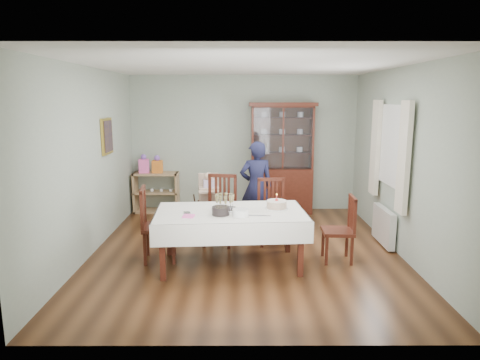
{
  "coord_description": "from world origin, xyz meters",
  "views": [
    {
      "loc": [
        -0.09,
        -6.09,
        2.24
      ],
      "look_at": [
        -0.08,
        0.2,
        1.05
      ],
      "focal_mm": 32.0,
      "sensor_mm": 36.0,
      "label": 1
    }
  ],
  "objects_px": {
    "chair_far_left": "(220,224)",
    "birthday_cake": "(277,205)",
    "china_cabinet": "(282,157)",
    "gift_bag_orange": "(157,165)",
    "chair_end_left": "(158,239)",
    "champagne_tray": "(224,205)",
    "high_chair": "(209,209)",
    "dining_table": "(231,238)",
    "chair_far_right": "(272,224)",
    "gift_bag_pink": "(144,165)",
    "sideboard": "(156,192)",
    "chair_end_right": "(338,242)",
    "woman": "(256,187)"
  },
  "relations": [
    {
      "from": "dining_table",
      "to": "china_cabinet",
      "type": "xyz_separation_m",
      "value": [
        0.96,
        2.8,
        0.74
      ]
    },
    {
      "from": "chair_end_left",
      "to": "birthday_cake",
      "type": "height_order",
      "value": "chair_end_left"
    },
    {
      "from": "dining_table",
      "to": "gift_bag_pink",
      "type": "xyz_separation_m",
      "value": [
        -1.77,
        2.8,
        0.58
      ]
    },
    {
      "from": "dining_table",
      "to": "gift_bag_orange",
      "type": "height_order",
      "value": "gift_bag_orange"
    },
    {
      "from": "chair_far_right",
      "to": "high_chair",
      "type": "relative_size",
      "value": 0.98
    },
    {
      "from": "gift_bag_pink",
      "to": "gift_bag_orange",
      "type": "bearing_deg",
      "value": 0.0
    },
    {
      "from": "chair_far_left",
      "to": "birthday_cake",
      "type": "bearing_deg",
      "value": -32.38
    },
    {
      "from": "champagne_tray",
      "to": "gift_bag_pink",
      "type": "xyz_separation_m",
      "value": [
        -1.68,
        2.73,
        0.13
      ]
    },
    {
      "from": "sideboard",
      "to": "chair_end_left",
      "type": "distance_m",
      "value": 2.68
    },
    {
      "from": "chair_far_right",
      "to": "birthday_cake",
      "type": "bearing_deg",
      "value": -94.49
    },
    {
      "from": "china_cabinet",
      "to": "chair_far_left",
      "type": "relative_size",
      "value": 2.03
    },
    {
      "from": "chair_far_right",
      "to": "birthday_cake",
      "type": "xyz_separation_m",
      "value": [
        -0.01,
        -0.81,
        0.52
      ]
    },
    {
      "from": "sideboard",
      "to": "woman",
      "type": "height_order",
      "value": "woman"
    },
    {
      "from": "dining_table",
      "to": "chair_far_left",
      "type": "bearing_deg",
      "value": 101.86
    },
    {
      "from": "sideboard",
      "to": "chair_far_right",
      "type": "height_order",
      "value": "chair_far_right"
    },
    {
      "from": "china_cabinet",
      "to": "chair_far_right",
      "type": "relative_size",
      "value": 2.16
    },
    {
      "from": "chair_end_left",
      "to": "champagne_tray",
      "type": "distance_m",
      "value": 1.08
    },
    {
      "from": "dining_table",
      "to": "high_chair",
      "type": "bearing_deg",
      "value": 104.56
    },
    {
      "from": "chair_end_right",
      "to": "gift_bag_orange",
      "type": "bearing_deg",
      "value": -128.79
    },
    {
      "from": "china_cabinet",
      "to": "woman",
      "type": "relative_size",
      "value": 1.4
    },
    {
      "from": "champagne_tray",
      "to": "china_cabinet",
      "type": "bearing_deg",
      "value": 69.16
    },
    {
      "from": "chair_far_right",
      "to": "chair_end_left",
      "type": "bearing_deg",
      "value": -160.08
    },
    {
      "from": "dining_table",
      "to": "chair_far_right",
      "type": "xyz_separation_m",
      "value": [
        0.64,
        0.92,
        -0.09
      ]
    },
    {
      "from": "high_chair",
      "to": "champagne_tray",
      "type": "bearing_deg",
      "value": -85.58
    },
    {
      "from": "sideboard",
      "to": "chair_end_right",
      "type": "xyz_separation_m",
      "value": [
        3.05,
        -2.66,
        -0.12
      ]
    },
    {
      "from": "dining_table",
      "to": "chair_end_left",
      "type": "height_order",
      "value": "chair_end_left"
    },
    {
      "from": "sideboard",
      "to": "high_chair",
      "type": "relative_size",
      "value": 0.88
    },
    {
      "from": "dining_table",
      "to": "china_cabinet",
      "type": "distance_m",
      "value": 3.05
    },
    {
      "from": "chair_far_left",
      "to": "birthday_cake",
      "type": "distance_m",
      "value": 1.23
    },
    {
      "from": "chair_far_right",
      "to": "chair_end_right",
      "type": "height_order",
      "value": "chair_far_right"
    },
    {
      "from": "gift_bag_pink",
      "to": "chair_far_right",
      "type": "bearing_deg",
      "value": -37.98
    },
    {
      "from": "sideboard",
      "to": "chair_far_right",
      "type": "distance_m",
      "value": 2.89
    },
    {
      "from": "chair_end_left",
      "to": "champagne_tray",
      "type": "xyz_separation_m",
      "value": [
        0.94,
        -0.13,
        0.52
      ]
    },
    {
      "from": "chair_far_left",
      "to": "champagne_tray",
      "type": "relative_size",
      "value": 3.01
    },
    {
      "from": "high_chair",
      "to": "china_cabinet",
      "type": "bearing_deg",
      "value": 35.67
    },
    {
      "from": "high_chair",
      "to": "chair_end_left",
      "type": "bearing_deg",
      "value": -122.87
    },
    {
      "from": "gift_bag_orange",
      "to": "birthday_cake",
      "type": "bearing_deg",
      "value": -51.59
    },
    {
      "from": "champagne_tray",
      "to": "chair_far_left",
      "type": "bearing_deg",
      "value": 97.22
    },
    {
      "from": "chair_end_left",
      "to": "gift_bag_pink",
      "type": "xyz_separation_m",
      "value": [
        -0.75,
        2.61,
        0.65
      ]
    },
    {
      "from": "chair_far_left",
      "to": "high_chair",
      "type": "distance_m",
      "value": 0.67
    },
    {
      "from": "sideboard",
      "to": "chair_end_left",
      "type": "bearing_deg",
      "value": -78.73
    },
    {
      "from": "gift_bag_pink",
      "to": "gift_bag_orange",
      "type": "distance_m",
      "value": 0.27
    },
    {
      "from": "woman",
      "to": "birthday_cake",
      "type": "distance_m",
      "value": 1.45
    },
    {
      "from": "dining_table",
      "to": "chair_end_right",
      "type": "height_order",
      "value": "chair_end_right"
    },
    {
      "from": "sideboard",
      "to": "gift_bag_pink",
      "type": "bearing_deg",
      "value": -174.9
    },
    {
      "from": "chair_far_left",
      "to": "champagne_tray",
      "type": "xyz_separation_m",
      "value": [
        0.1,
        -0.82,
        0.51
      ]
    },
    {
      "from": "chair_far_right",
      "to": "chair_end_right",
      "type": "distance_m",
      "value": 1.16
    },
    {
      "from": "birthday_cake",
      "to": "gift_bag_pink",
      "type": "distance_m",
      "value": 3.6
    },
    {
      "from": "chair_end_right",
      "to": "woman",
      "type": "height_order",
      "value": "woman"
    },
    {
      "from": "chair_end_right",
      "to": "woman",
      "type": "distance_m",
      "value": 1.84
    }
  ]
}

